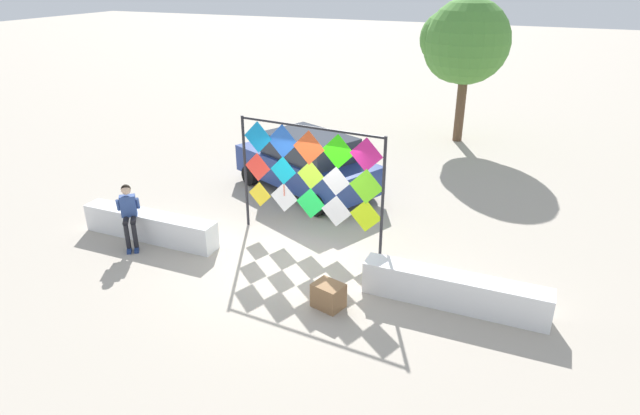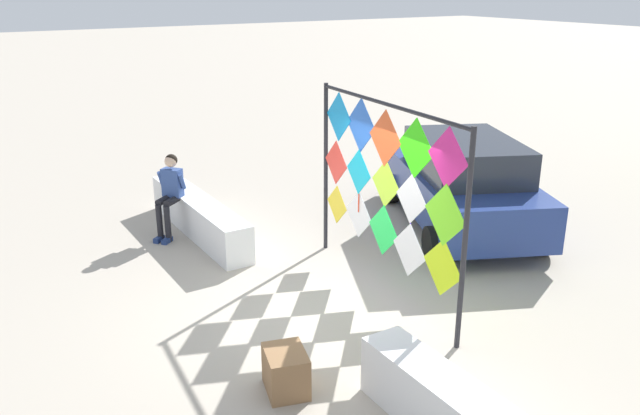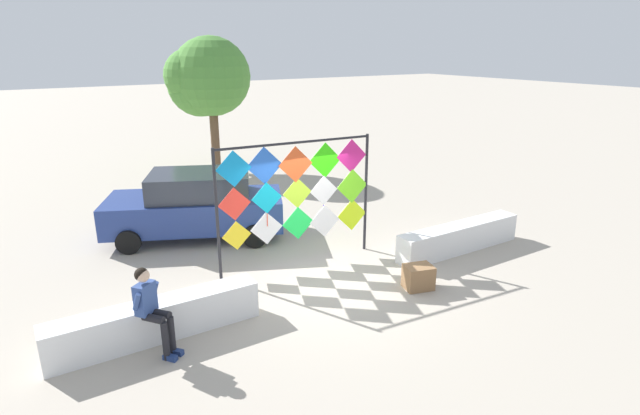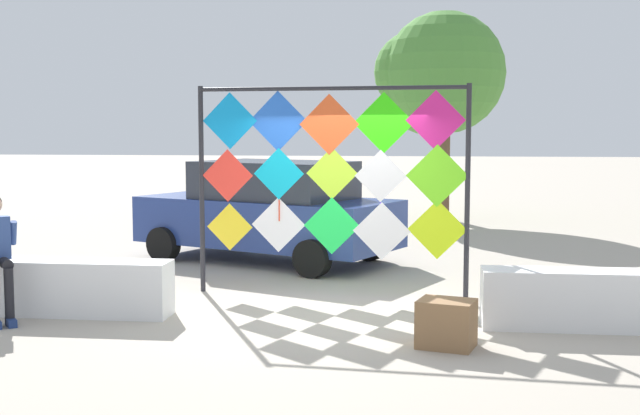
{
  "view_description": "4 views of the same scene",
  "coord_description": "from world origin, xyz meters",
  "px_view_note": "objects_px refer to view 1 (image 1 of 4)",
  "views": [
    {
      "loc": [
        4.85,
        -9.61,
        6.16
      ],
      "look_at": [
        0.44,
        0.71,
        1.18
      ],
      "focal_mm": 30.4,
      "sensor_mm": 36.0,
      "label": 1
    },
    {
      "loc": [
        7.07,
        -4.25,
        4.49
      ],
      "look_at": [
        -0.24,
        0.27,
        1.46
      ],
      "focal_mm": 36.32,
      "sensor_mm": 36.0,
      "label": 2
    },
    {
      "loc": [
        -5.41,
        -8.3,
        4.9
      ],
      "look_at": [
        0.11,
        0.53,
        1.54
      ],
      "focal_mm": 28.35,
      "sensor_mm": 36.0,
      "label": 3
    },
    {
      "loc": [
        1.13,
        -9.86,
        2.31
      ],
      "look_at": [
        -0.14,
        0.76,
        1.29
      ],
      "focal_mm": 46.02,
      "sensor_mm": 36.0,
      "label": 4
    }
  ],
  "objects_px": {
    "kite_display_rack": "(311,172)",
    "seated_vendor": "(129,211)",
    "tree_far_right": "(461,43)",
    "parked_car": "(307,163)",
    "cardboard_box_large": "(328,295)"
  },
  "relations": [
    {
      "from": "kite_display_rack",
      "to": "cardboard_box_large",
      "type": "distance_m",
      "value": 3.27
    },
    {
      "from": "kite_display_rack",
      "to": "parked_car",
      "type": "relative_size",
      "value": 0.76
    },
    {
      "from": "seated_vendor",
      "to": "tree_far_right",
      "type": "height_order",
      "value": "tree_far_right"
    },
    {
      "from": "cardboard_box_large",
      "to": "tree_far_right",
      "type": "height_order",
      "value": "tree_far_right"
    },
    {
      "from": "cardboard_box_large",
      "to": "tree_far_right",
      "type": "distance_m",
      "value": 13.01
    },
    {
      "from": "parked_car",
      "to": "cardboard_box_large",
      "type": "xyz_separation_m",
      "value": [
        2.9,
        -5.4,
        -0.63
      ]
    },
    {
      "from": "parked_car",
      "to": "tree_far_right",
      "type": "relative_size",
      "value": 0.93
    },
    {
      "from": "tree_far_right",
      "to": "kite_display_rack",
      "type": "bearing_deg",
      "value": -98.83
    },
    {
      "from": "parked_car",
      "to": "seated_vendor",
      "type": "bearing_deg",
      "value": -116.45
    },
    {
      "from": "kite_display_rack",
      "to": "tree_far_right",
      "type": "relative_size",
      "value": 0.71
    },
    {
      "from": "kite_display_rack",
      "to": "seated_vendor",
      "type": "distance_m",
      "value": 4.4
    },
    {
      "from": "parked_car",
      "to": "tree_far_right",
      "type": "distance_m",
      "value": 8.23
    },
    {
      "from": "kite_display_rack",
      "to": "seated_vendor",
      "type": "bearing_deg",
      "value": -153.07
    },
    {
      "from": "kite_display_rack",
      "to": "seated_vendor",
      "type": "xyz_separation_m",
      "value": [
        -3.84,
        -1.95,
        -0.87
      ]
    },
    {
      "from": "kite_display_rack",
      "to": "parked_car",
      "type": "bearing_deg",
      "value": 116.02
    }
  ]
}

